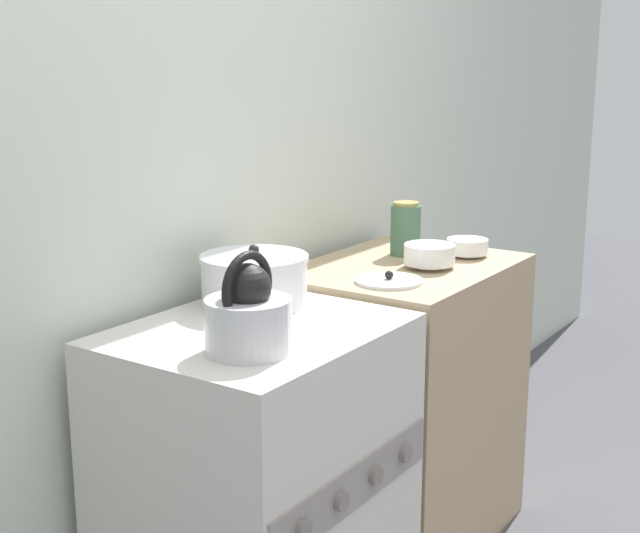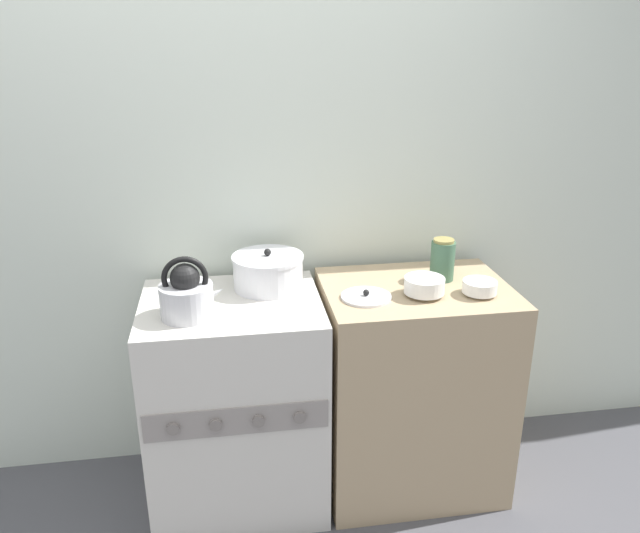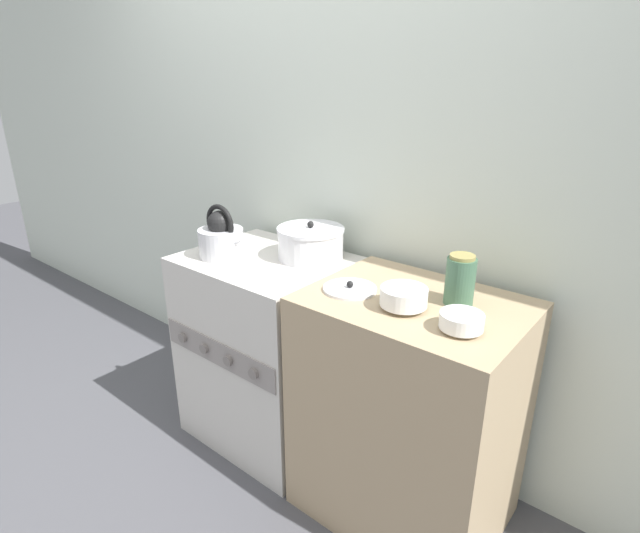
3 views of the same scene
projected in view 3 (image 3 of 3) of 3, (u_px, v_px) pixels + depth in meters
name	position (u px, v px, depth m)	size (l,w,h in m)	color
ground_plane	(227.00, 460.00, 2.21)	(12.00, 12.00, 0.00)	#4C4C51
wall_back	(317.00, 159.00, 2.22)	(7.00, 0.06, 2.50)	silver
stove	(268.00, 349.00, 2.26)	(0.68, 0.58, 0.88)	beige
counter	(407.00, 411.00, 1.83)	(0.73, 0.55, 0.89)	tan
kettle	(221.00, 238.00, 2.09)	(0.23, 0.19, 0.23)	silver
cooking_pot	(311.00, 243.00, 2.08)	(0.28, 0.28, 0.16)	silver
enamel_bowl	(404.00, 297.00, 1.59)	(0.15, 0.15, 0.07)	white
small_ceramic_bowl	(461.00, 321.00, 1.45)	(0.13, 0.13, 0.06)	white
storage_jar	(460.00, 280.00, 1.61)	(0.10, 0.10, 0.17)	#3F664C
loose_pot_lid	(350.00, 289.00, 1.74)	(0.19, 0.19, 0.03)	silver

